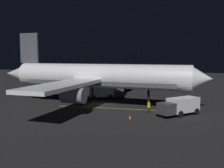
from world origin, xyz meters
TOP-DOWN VIEW (x-y plane):
  - ground_plane at (0.00, 0.00)m, footprint 180.00×180.00m
  - apron_guide_stripe at (2.53, 4.00)m, footprint 0.98×20.36m
  - airliner at (-0.04, -0.60)m, footprint 35.88×36.37m
  - baggage_truck at (4.81, 12.95)m, footprint 6.09×5.72m
  - catering_truck at (-6.15, -1.10)m, footprint 4.22×6.69m
  - ground_crew_worker at (4.89, 8.72)m, footprint 0.40×0.40m
  - traffic_cone_near_left at (-2.90, 10.46)m, footprint 0.50×0.50m
  - traffic_cone_near_right at (8.86, 6.84)m, footprint 0.50×0.50m

SIDE VIEW (x-z plane):
  - ground_plane at x=0.00m, z-range -0.20..0.00m
  - apron_guide_stripe at x=2.53m, z-range 0.00..0.01m
  - traffic_cone_near_left at x=-2.90m, z-range -0.03..0.52m
  - traffic_cone_near_right at x=8.86m, z-range -0.03..0.52m
  - ground_crew_worker at x=4.89m, z-range 0.02..1.76m
  - catering_truck at x=-6.15m, z-range 0.06..2.37m
  - baggage_truck at x=4.81m, z-range 0.05..2.44m
  - airliner at x=-0.04m, z-range -1.45..10.64m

